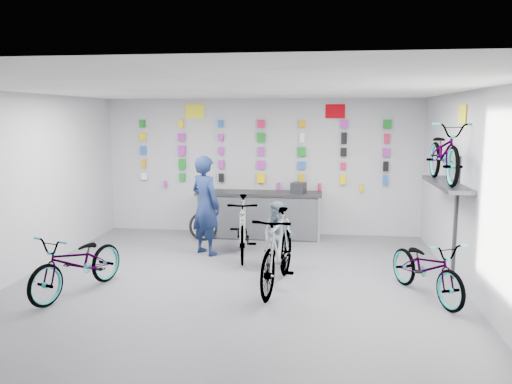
# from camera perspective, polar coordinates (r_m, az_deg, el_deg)

# --- Properties ---
(floor) EXTENTS (8.00, 8.00, 0.00)m
(floor) POSITION_cam_1_polar(r_m,az_deg,el_deg) (7.59, -3.03, -11.57)
(floor) COLOR #525257
(floor) RESTS_ON ground
(ceiling) EXTENTS (8.00, 8.00, 0.00)m
(ceiling) POSITION_cam_1_polar(r_m,az_deg,el_deg) (7.12, -3.23, 11.69)
(ceiling) COLOR white
(ceiling) RESTS_ON wall_back
(wall_back) EXTENTS (7.00, 0.00, 7.00)m
(wall_back) POSITION_cam_1_polar(r_m,az_deg,el_deg) (11.13, 0.61, 2.91)
(wall_back) COLOR silver
(wall_back) RESTS_ON floor
(wall_front) EXTENTS (7.00, 0.00, 7.00)m
(wall_front) POSITION_cam_1_polar(r_m,az_deg,el_deg) (3.46, -15.46, -10.73)
(wall_front) COLOR silver
(wall_front) RESTS_ON floor
(wall_left) EXTENTS (0.00, 8.00, 8.00)m
(wall_left) POSITION_cam_1_polar(r_m,az_deg,el_deg) (8.56, -26.84, 0.19)
(wall_left) COLOR silver
(wall_left) RESTS_ON floor
(wall_right) EXTENTS (0.00, 8.00, 8.00)m
(wall_right) POSITION_cam_1_polar(r_m,az_deg,el_deg) (7.42, 24.51, -0.83)
(wall_right) COLOR silver
(wall_right) RESTS_ON floor
(counter) EXTENTS (2.70, 0.66, 1.00)m
(counter) POSITION_cam_1_polar(r_m,az_deg,el_deg) (10.83, 0.32, -2.68)
(counter) COLOR black
(counter) RESTS_ON floor
(merch_wall) EXTENTS (5.55, 0.08, 1.54)m
(merch_wall) POSITION_cam_1_polar(r_m,az_deg,el_deg) (11.02, 0.94, 4.37)
(merch_wall) COLOR white
(merch_wall) RESTS_ON wall_back
(wall_bracket) EXTENTS (0.39, 1.90, 2.00)m
(wall_bracket) POSITION_cam_1_polar(r_m,az_deg,el_deg) (8.52, 21.05, 0.28)
(wall_bracket) COLOR #333338
(wall_bracket) RESTS_ON wall_right
(sign_left) EXTENTS (0.42, 0.02, 0.30)m
(sign_left) POSITION_cam_1_polar(r_m,az_deg,el_deg) (11.33, -7.04, 9.13)
(sign_left) COLOR yellow
(sign_left) RESTS_ON wall_back
(sign_right) EXTENTS (0.42, 0.02, 0.30)m
(sign_right) POSITION_cam_1_polar(r_m,az_deg,el_deg) (10.98, 9.04, 9.10)
(sign_right) COLOR #B6020D
(sign_right) RESTS_ON wall_back
(sign_side) EXTENTS (0.02, 0.40, 0.30)m
(sign_side) POSITION_cam_1_polar(r_m,az_deg,el_deg) (8.48, 22.50, 8.21)
(sign_side) COLOR yellow
(sign_side) RESTS_ON wall_right
(bike_left) EXTENTS (1.16, 1.90, 0.94)m
(bike_left) POSITION_cam_1_polar(r_m,az_deg,el_deg) (7.92, -19.68, -7.63)
(bike_left) COLOR gray
(bike_left) RESTS_ON floor
(bike_center) EXTENTS (0.84, 2.06, 1.20)m
(bike_center) POSITION_cam_1_polar(r_m,az_deg,el_deg) (7.67, 2.48, -6.63)
(bike_center) COLOR gray
(bike_center) RESTS_ON floor
(bike_right) EXTENTS (1.23, 1.81, 0.90)m
(bike_right) POSITION_cam_1_polar(r_m,az_deg,el_deg) (7.73, 18.93, -8.15)
(bike_right) COLOR gray
(bike_right) RESTS_ON floor
(bike_service) EXTENTS (0.78, 1.94, 1.14)m
(bike_service) POSITION_cam_1_polar(r_m,az_deg,el_deg) (9.35, -1.50, -4.02)
(bike_service) COLOR gray
(bike_service) RESTS_ON floor
(bike_wall) EXTENTS (0.63, 1.80, 0.95)m
(bike_wall) POSITION_cam_1_polar(r_m,az_deg,el_deg) (8.44, 20.75, 4.24)
(bike_wall) COLOR gray
(bike_wall) RESTS_ON wall_bracket
(clerk) EXTENTS (0.82, 0.77, 1.89)m
(clerk) POSITION_cam_1_polar(r_m,az_deg,el_deg) (9.50, -5.79, -1.52)
(clerk) COLOR #142148
(clerk) RESTS_ON floor
(customer) EXTENTS (0.72, 0.66, 1.20)m
(customer) POSITION_cam_1_polar(r_m,az_deg,el_deg) (8.54, 2.54, -5.05)
(customer) COLOR slate
(customer) RESTS_ON floor
(spare_wheel) EXTENTS (0.67, 0.47, 0.61)m
(spare_wheel) POSITION_cam_1_polar(r_m,az_deg,el_deg) (10.71, -6.02, -3.90)
(spare_wheel) COLOR black
(spare_wheel) RESTS_ON floor
(register) EXTENTS (0.35, 0.36, 0.22)m
(register) POSITION_cam_1_polar(r_m,az_deg,el_deg) (10.66, 4.88, 0.51)
(register) COLOR black
(register) RESTS_ON counter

